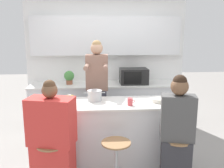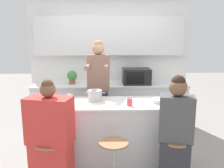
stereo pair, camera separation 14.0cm
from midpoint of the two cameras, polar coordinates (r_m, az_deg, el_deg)
ground_plane at (r=3.87m, az=1.12°, el=-17.70°), size 16.00×16.00×0.00m
wall_back at (r=5.04m, az=0.21°, el=7.77°), size 3.17×0.22×2.70m
back_counter at (r=4.94m, az=0.33°, el=-5.12°), size 2.95×0.64×0.92m
kitchen_island at (r=3.66m, az=1.15°, el=-11.22°), size 1.90×0.67×0.94m
bar_stool_leftmost at (r=3.23m, az=-12.54°, el=-17.74°), size 0.38×0.38×0.63m
bar_stool_center at (r=3.18m, az=1.73°, el=-17.99°), size 0.38×0.38×0.63m
bar_stool_rightmost at (r=3.33m, az=15.46°, el=-16.93°), size 0.38×0.38×0.63m
person_cooking at (r=4.15m, az=-2.09°, el=-2.23°), size 0.39×0.56×1.78m
person_wrapped_blanket at (r=3.10m, az=-12.59°, el=-12.53°), size 0.58×0.40×1.39m
person_seated_near at (r=3.17m, az=15.52°, el=-11.77°), size 0.44×0.34×1.43m
cooking_pot at (r=3.58m, az=-2.85°, el=-2.61°), size 0.30×0.21×0.15m
fruit_bowl at (r=3.55m, az=11.80°, el=-3.79°), size 0.20×0.20×0.06m
coffee_cup_near at (r=3.36m, az=5.23°, el=-4.11°), size 0.10×0.07×0.10m
banana_bunch at (r=3.43m, az=14.79°, el=-4.63°), size 0.13×0.10×0.04m
juice_carton at (r=3.29m, az=-8.56°, el=-3.94°), size 0.08×0.08×0.18m
microwave at (r=4.81m, az=6.44°, el=1.76°), size 0.53×0.38×0.30m
potted_plant at (r=4.83m, az=-8.29°, el=1.72°), size 0.19×0.19×0.26m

